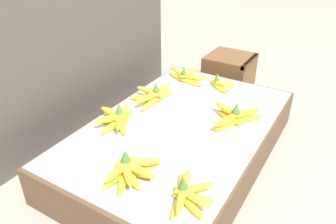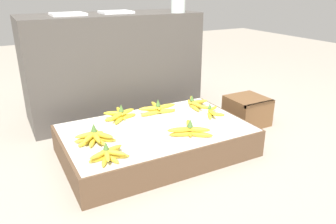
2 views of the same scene
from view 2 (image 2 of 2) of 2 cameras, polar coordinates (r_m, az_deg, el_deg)
The scene contains 13 objects.
ground_plane at distance 2.20m, azimuth -2.06°, elevation -7.08°, with size 10.00×10.00×0.00m, color #A89E8E.
display_platform at distance 2.16m, azimuth -2.09°, elevation -4.94°, with size 1.19×0.74×0.18m.
back_vendor_table at distance 2.77m, azimuth -9.51°, elevation 7.94°, with size 1.40×0.54×0.84m.
wooden_crate at distance 2.68m, azimuth 13.61°, elevation 0.24°, with size 0.29×0.29×0.22m.
banana_bunch_front_left at distance 1.76m, azimuth -10.32°, elevation -7.30°, with size 0.22×0.18×0.10m.
banana_bunch_front_midright at distance 2.00m, azimuth 3.79°, elevation -3.15°, with size 0.25×0.24×0.11m.
banana_bunch_middle_left at distance 1.96m, azimuth -12.73°, elevation -4.33°, with size 0.23×0.18×0.11m.
banana_bunch_middle_right at distance 2.32m, azimuth 7.69°, elevation -0.00°, with size 0.15×0.18×0.09m.
banana_bunch_back_midleft at distance 2.26m, azimuth -8.37°, elevation -0.50°, with size 0.23×0.22×0.11m.
banana_bunch_back_midright at distance 2.35m, azimuth -1.94°, elevation 0.58°, with size 0.28×0.18×0.11m.
banana_bunch_back_right at distance 2.47m, azimuth 4.75°, elevation 1.50°, with size 0.17×0.26×0.10m.
foam_tray_white at distance 2.59m, azimuth -17.05°, elevation 15.99°, with size 0.24×0.21×0.02m.
foam_tray_dark at distance 2.72m, azimuth -9.06°, elevation 16.82°, with size 0.24×0.20×0.02m.
Camera 2 is at (-0.85, -1.74, 1.04)m, focal length 35.00 mm.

